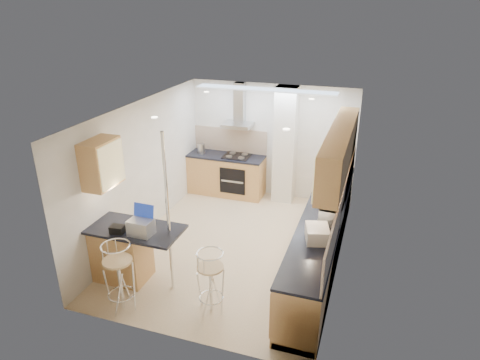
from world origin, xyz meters
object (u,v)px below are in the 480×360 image
(microwave, at_px, (332,214))
(bar_stool_end, at_px, (211,282))
(laptop, at_px, (141,227))
(bar_stool_near, at_px, (119,277))
(bread_bin, at_px, (317,234))

(microwave, bearing_deg, bar_stool_end, 136.74)
(microwave, distance_m, laptop, 2.88)
(bar_stool_near, distance_m, bar_stool_end, 1.28)
(microwave, relative_size, bar_stool_end, 0.51)
(microwave, height_order, bar_stool_near, microwave)
(bar_stool_end, xyz_separation_m, bread_bin, (1.31, 0.85, 0.54))
(laptop, relative_size, bread_bin, 0.86)
(microwave, distance_m, bar_stool_near, 3.27)
(bread_bin, bearing_deg, bar_stool_near, -169.76)
(laptop, distance_m, bread_bin, 2.54)
(microwave, relative_size, bar_stool_near, 0.47)
(bar_stool_near, height_order, bread_bin, bread_bin)
(laptop, distance_m, bar_stool_near, 0.75)
(bar_stool_end, bearing_deg, bar_stool_near, 146.21)
(microwave, bearing_deg, bread_bin, 169.94)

